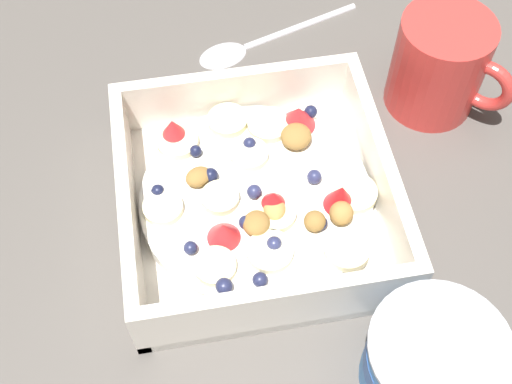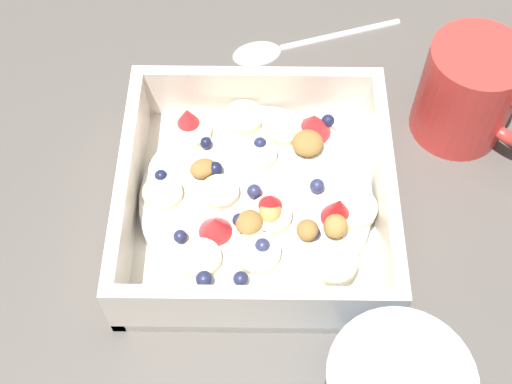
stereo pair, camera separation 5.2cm
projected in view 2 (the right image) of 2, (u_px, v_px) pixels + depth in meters
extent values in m
plane|color=#56514C|center=(270.00, 226.00, 0.54)|extent=(2.40, 2.40, 0.00)
cube|color=white|center=(256.00, 209.00, 0.55)|extent=(0.21, 0.21, 0.01)
cube|color=white|center=(129.00, 191.00, 0.52)|extent=(0.21, 0.01, 0.06)
cube|color=white|center=(383.00, 193.00, 0.52)|extent=(0.21, 0.01, 0.06)
cube|color=white|center=(257.00, 95.00, 0.58)|extent=(0.01, 0.19, 0.06)
cube|color=white|center=(254.00, 310.00, 0.47)|extent=(0.01, 0.19, 0.06)
cylinder|color=white|center=(256.00, 200.00, 0.53)|extent=(0.18, 0.18, 0.02)
cylinder|color=beige|center=(220.00, 192.00, 0.53)|extent=(0.04, 0.04, 0.01)
cylinder|color=#F4EAB7|center=(163.00, 193.00, 0.53)|extent=(0.03, 0.03, 0.01)
cylinder|color=#F4EAB7|center=(354.00, 205.00, 0.52)|extent=(0.04, 0.04, 0.01)
cylinder|color=#F4EAB7|center=(275.00, 216.00, 0.51)|extent=(0.04, 0.04, 0.01)
cylinder|color=#F4EAB7|center=(283.00, 128.00, 0.56)|extent=(0.05, 0.05, 0.01)
cylinder|color=beige|center=(200.00, 258.00, 0.49)|extent=(0.04, 0.04, 0.01)
cylinder|color=#F7EFC6|center=(258.00, 154.00, 0.55)|extent=(0.04, 0.04, 0.01)
cylinder|color=beige|center=(244.00, 118.00, 0.57)|extent=(0.05, 0.05, 0.01)
cylinder|color=#F4EAB7|center=(257.00, 253.00, 0.50)|extent=(0.05, 0.05, 0.01)
cylinder|color=#F4EAB7|center=(191.00, 131.00, 0.56)|extent=(0.05, 0.05, 0.01)
cylinder|color=#F4EAB7|center=(334.00, 264.00, 0.49)|extent=(0.04, 0.04, 0.01)
cone|color=red|center=(271.00, 199.00, 0.51)|extent=(0.04, 0.04, 0.02)
cone|color=red|center=(314.00, 123.00, 0.55)|extent=(0.04, 0.04, 0.02)
cone|color=red|center=(215.00, 225.00, 0.50)|extent=(0.04, 0.04, 0.02)
cone|color=red|center=(188.00, 119.00, 0.56)|extent=(0.04, 0.04, 0.02)
cone|color=red|center=(338.00, 209.00, 0.51)|extent=(0.03, 0.03, 0.02)
sphere|color=navy|center=(254.00, 191.00, 0.52)|extent=(0.01, 0.01, 0.01)
sphere|color=#23284C|center=(260.00, 144.00, 0.55)|extent=(0.01, 0.01, 0.01)
sphere|color=#191E3D|center=(161.00, 176.00, 0.53)|extent=(0.01, 0.01, 0.01)
sphere|color=#191E3D|center=(206.00, 143.00, 0.55)|extent=(0.01, 0.01, 0.01)
sphere|color=#23284C|center=(239.00, 220.00, 0.51)|extent=(0.01, 0.01, 0.01)
sphere|color=navy|center=(262.00, 246.00, 0.50)|extent=(0.01, 0.01, 0.01)
sphere|color=#191E3D|center=(328.00, 121.00, 0.56)|extent=(0.01, 0.01, 0.01)
sphere|color=#191E3D|center=(313.00, 233.00, 0.50)|extent=(0.01, 0.01, 0.01)
sphere|color=#191E3D|center=(215.00, 169.00, 0.53)|extent=(0.01, 0.01, 0.01)
sphere|color=#23284C|center=(180.00, 236.00, 0.50)|extent=(0.01, 0.01, 0.01)
sphere|color=navy|center=(317.00, 186.00, 0.53)|extent=(0.01, 0.01, 0.01)
sphere|color=#23284C|center=(241.00, 279.00, 0.48)|extent=(0.01, 0.01, 0.01)
sphere|color=#23284C|center=(204.00, 279.00, 0.48)|extent=(0.01, 0.01, 0.01)
ellipsoid|color=olive|center=(203.00, 168.00, 0.53)|extent=(0.02, 0.03, 0.01)
ellipsoid|color=tan|center=(269.00, 212.00, 0.51)|extent=(0.02, 0.02, 0.01)
ellipsoid|color=#AD7F42|center=(335.00, 226.00, 0.50)|extent=(0.02, 0.02, 0.02)
ellipsoid|color=olive|center=(249.00, 223.00, 0.51)|extent=(0.03, 0.03, 0.01)
ellipsoid|color=olive|center=(307.00, 143.00, 0.55)|extent=(0.04, 0.04, 0.02)
ellipsoid|color=olive|center=(307.00, 230.00, 0.50)|extent=(0.02, 0.02, 0.02)
ellipsoid|color=silver|center=(257.00, 51.00, 0.64)|extent=(0.05, 0.06, 0.01)
cylinder|color=silver|center=(341.00, 32.00, 0.66)|extent=(0.05, 0.12, 0.01)
cylinder|color=#B7BCC6|center=(402.00, 378.00, 0.41)|extent=(0.09, 0.09, 0.00)
cylinder|color=red|center=(467.00, 92.00, 0.56)|extent=(0.08, 0.08, 0.09)
torus|color=red|center=(512.00, 120.00, 0.54)|extent=(0.04, 0.04, 0.05)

